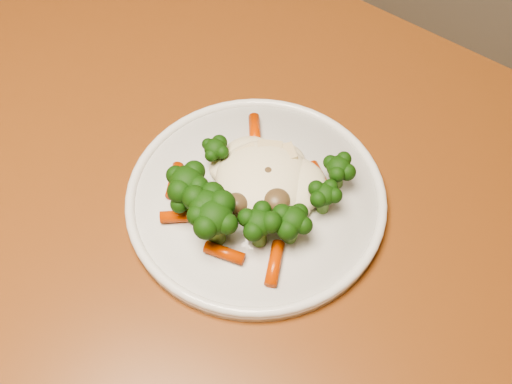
# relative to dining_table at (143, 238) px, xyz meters

# --- Properties ---
(dining_table) EXTENTS (1.32, 0.98, 0.75)m
(dining_table) POSITION_rel_dining_table_xyz_m (0.00, 0.00, 0.00)
(dining_table) COLOR brown
(dining_table) RESTS_ON ground
(plate) EXTENTS (0.26, 0.26, 0.01)m
(plate) POSITION_rel_dining_table_xyz_m (0.12, 0.05, 0.10)
(plate) COLOR white
(plate) RESTS_ON dining_table
(meal) EXTENTS (0.18, 0.18, 0.05)m
(meal) POSITION_rel_dining_table_xyz_m (0.12, 0.03, 0.13)
(meal) COLOR #F9EDC7
(meal) RESTS_ON plate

